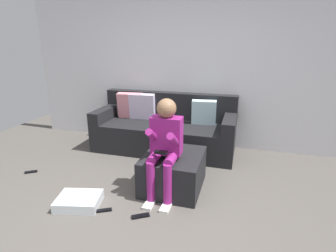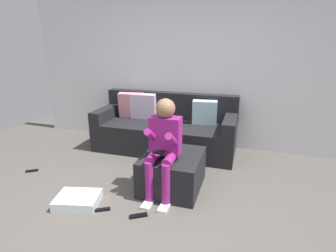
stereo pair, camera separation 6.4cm
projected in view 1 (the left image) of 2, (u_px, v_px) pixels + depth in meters
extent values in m
plane|color=#544F49|center=(135.00, 228.00, 2.60)|extent=(7.40, 7.40, 0.00)
cube|color=silver|center=(189.00, 66.00, 4.41)|extent=(5.70, 0.10, 2.67)
cube|color=black|center=(164.00, 137.00, 4.38)|extent=(2.26, 0.87, 0.46)
cube|color=black|center=(170.00, 105.00, 4.56)|extent=(2.26, 0.18, 0.45)
cube|color=black|center=(106.00, 113.00, 4.56)|extent=(0.19, 0.87, 0.19)
cube|color=black|center=(230.00, 123.00, 4.01)|extent=(0.19, 0.87, 0.19)
cube|color=pink|center=(131.00, 106.00, 4.58)|extent=(0.45, 0.22, 0.45)
cube|color=silver|center=(142.00, 107.00, 4.53)|extent=(0.44, 0.20, 0.44)
cube|color=silver|center=(204.00, 112.00, 4.25)|extent=(0.40, 0.20, 0.39)
cube|color=black|center=(173.00, 171.00, 3.26)|extent=(0.69, 0.77, 0.43)
cube|color=#8C1E72|center=(167.00, 135.00, 3.03)|extent=(0.35, 0.18, 0.44)
sphere|color=#8C6647|center=(167.00, 108.00, 2.94)|extent=(0.22, 0.22, 0.22)
cylinder|color=#8C1E72|center=(155.00, 157.00, 2.99)|extent=(0.11, 0.29, 0.11)
cylinder|color=#8C1E72|center=(151.00, 182.00, 2.93)|extent=(0.09, 0.09, 0.46)
cube|color=white|center=(149.00, 204.00, 2.95)|extent=(0.10, 0.22, 0.03)
cylinder|color=#8C1E72|center=(153.00, 136.00, 2.96)|extent=(0.08, 0.31, 0.25)
cylinder|color=#8C1E72|center=(171.00, 159.00, 2.94)|extent=(0.11, 0.29, 0.11)
cylinder|color=#8C1E72|center=(168.00, 184.00, 2.88)|extent=(0.09, 0.09, 0.46)
cube|color=white|center=(166.00, 207.00, 2.90)|extent=(0.10, 0.22, 0.03)
cylinder|color=#8C1E72|center=(174.00, 141.00, 2.88)|extent=(0.08, 0.36, 0.29)
cube|color=black|center=(161.00, 152.00, 2.87)|extent=(0.14, 0.06, 0.03)
cube|color=silver|center=(79.00, 201.00, 2.93)|extent=(0.53, 0.45, 0.11)
cube|color=black|center=(141.00, 216.00, 2.75)|extent=(0.18, 0.14, 0.02)
cube|color=black|center=(103.00, 210.00, 2.84)|extent=(0.19, 0.13, 0.02)
cube|color=black|center=(31.00, 172.00, 3.68)|extent=(0.15, 0.12, 0.02)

